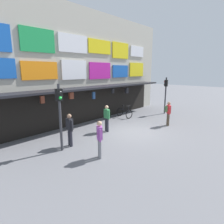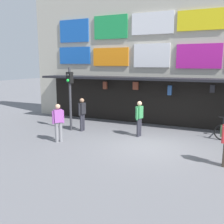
{
  "view_description": "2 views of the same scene",
  "coord_description": "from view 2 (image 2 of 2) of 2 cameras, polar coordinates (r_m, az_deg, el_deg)",
  "views": [
    {
      "loc": [
        -9.39,
        -6.65,
        3.79
      ],
      "look_at": [
        -0.65,
        1.08,
        1.23
      ],
      "focal_mm": 30.56,
      "sensor_mm": 36.0,
      "label": 1
    },
    {
      "loc": [
        2.77,
        -10.05,
        3.37
      ],
      "look_at": [
        -2.26,
        1.0,
        1.11
      ],
      "focal_mm": 41.48,
      "sensor_mm": 36.0,
      "label": 2
    }
  ],
  "objects": [
    {
      "name": "shopfront",
      "position": [
        14.89,
        14.05,
        12.53
      ],
      "size": [
        18.0,
        2.6,
        8.0
      ],
      "color": "#B2AD9E",
      "rests_on": "ground"
    },
    {
      "name": "traffic_light_near",
      "position": [
        13.2,
        -9.27,
        5.06
      ],
      "size": [
        0.31,
        0.34,
        3.2
      ],
      "color": "#38383D",
      "rests_on": "ground"
    },
    {
      "name": "ground_plane",
      "position": [
        10.96,
        8.68,
        -7.5
      ],
      "size": [
        80.0,
        80.0,
        0.0
      ],
      "primitive_type": "plane",
      "color": "slate"
    },
    {
      "name": "pedestrian_in_black",
      "position": [
        12.14,
        6.03,
        -1.03
      ],
      "size": [
        0.29,
        0.52,
        1.68
      ],
      "color": "#2D2D38",
      "rests_on": "ground"
    },
    {
      "name": "pedestrian_in_blue",
      "position": [
        13.16,
        -6.6,
        -0.13
      ],
      "size": [
        0.25,
        0.53,
        1.68
      ],
      "color": "#2D2D38",
      "rests_on": "ground"
    },
    {
      "name": "pedestrian_in_green",
      "position": [
        11.45,
        -11.77,
        -1.9
      ],
      "size": [
        0.39,
        0.44,
        1.68
      ],
      "color": "gray",
      "rests_on": "ground"
    }
  ]
}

